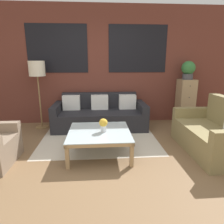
% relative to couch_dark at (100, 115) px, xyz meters
% --- Properties ---
extents(ground_plane, '(16.00, 16.00, 0.00)m').
position_rel_couch_dark_xyz_m(ground_plane, '(-0.01, -1.95, -0.28)').
color(ground_plane, brown).
extents(wall_back_brick, '(8.40, 0.09, 2.80)m').
position_rel_couch_dark_xyz_m(wall_back_brick, '(-0.01, 0.49, 1.12)').
color(wall_back_brick, brown).
rests_on(wall_back_brick, ground_plane).
extents(rug, '(2.29, 1.66, 0.00)m').
position_rel_couch_dark_xyz_m(rug, '(-0.03, -0.77, -0.28)').
color(rug, beige).
rests_on(rug, ground_plane).
extents(couch_dark, '(2.11, 0.88, 0.78)m').
position_rel_couch_dark_xyz_m(couch_dark, '(0.00, 0.00, 0.00)').
color(couch_dark, '#232328').
rests_on(couch_dark, ground_plane).
extents(settee_vintage, '(0.80, 1.50, 0.92)m').
position_rel_couch_dark_xyz_m(settee_vintage, '(1.92, -1.45, 0.03)').
color(settee_vintage, olive).
rests_on(settee_vintage, ground_plane).
extents(coffee_table, '(1.01, 1.01, 0.40)m').
position_rel_couch_dark_xyz_m(coffee_table, '(-0.03, -1.39, 0.06)').
color(coffee_table, silver).
rests_on(coffee_table, ground_plane).
extents(floor_lamp, '(0.35, 0.35, 1.53)m').
position_rel_couch_dark_xyz_m(floor_lamp, '(-1.37, 0.08, 1.01)').
color(floor_lamp, olive).
rests_on(floor_lamp, ground_plane).
extents(drawer_cabinet, '(0.38, 0.39, 1.09)m').
position_rel_couch_dark_xyz_m(drawer_cabinet, '(2.13, 0.22, 0.26)').
color(drawer_cabinet, tan).
rests_on(drawer_cabinet, ground_plane).
extents(potted_plant, '(0.32, 0.32, 0.43)m').
position_rel_couch_dark_xyz_m(potted_plant, '(2.13, 0.22, 1.04)').
color(potted_plant, '#47474C').
rests_on(potted_plant, drawer_cabinet).
extents(flower_vase, '(0.14, 0.14, 0.23)m').
position_rel_couch_dark_xyz_m(flower_vase, '(0.04, -1.42, 0.25)').
color(flower_vase, silver).
rests_on(flower_vase, coffee_table).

